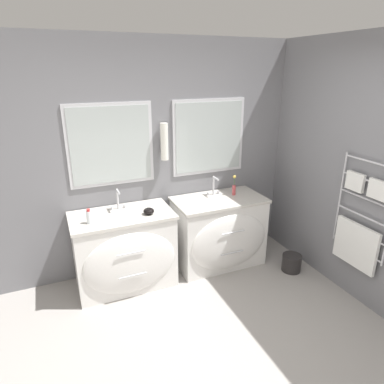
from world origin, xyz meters
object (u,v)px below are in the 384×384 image
(toiletry_bottle, at_px, (89,217))
(waste_bin, at_px, (292,262))
(flower_vase, at_px, (234,187))
(amenity_bowl, at_px, (149,211))
(vanity_left, at_px, (125,250))
(vanity_right, at_px, (220,232))

(toiletry_bottle, height_order, waste_bin, toiletry_bottle)
(flower_vase, bearing_deg, toiletry_bottle, -175.11)
(toiletry_bottle, distance_m, flower_vase, 1.71)
(amenity_bowl, xyz_separation_m, flower_vase, (1.10, 0.16, 0.06))
(amenity_bowl, distance_m, waste_bin, 1.82)
(amenity_bowl, bearing_deg, toiletry_bottle, 178.84)
(amenity_bowl, bearing_deg, vanity_left, 164.80)
(amenity_bowl, bearing_deg, flower_vase, 8.14)
(vanity_right, xyz_separation_m, flower_vase, (0.22, 0.09, 0.50))
(vanity_left, xyz_separation_m, vanity_right, (1.15, 0.00, 0.00))
(vanity_left, relative_size, waste_bin, 4.69)
(waste_bin, bearing_deg, toiletry_bottle, 168.96)
(vanity_left, bearing_deg, toiletry_bottle, -169.93)
(vanity_left, distance_m, amenity_bowl, 0.52)
(vanity_right, relative_size, waste_bin, 4.69)
(vanity_right, xyz_separation_m, toiletry_bottle, (-1.48, -0.06, 0.48))
(flower_vase, bearing_deg, vanity_right, -158.75)
(vanity_left, bearing_deg, amenity_bowl, -15.20)
(flower_vase, relative_size, waste_bin, 1.08)
(toiletry_bottle, xyz_separation_m, amenity_bowl, (0.60, -0.01, -0.04))
(vanity_right, relative_size, amenity_bowl, 9.36)
(amenity_bowl, bearing_deg, waste_bin, -14.62)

